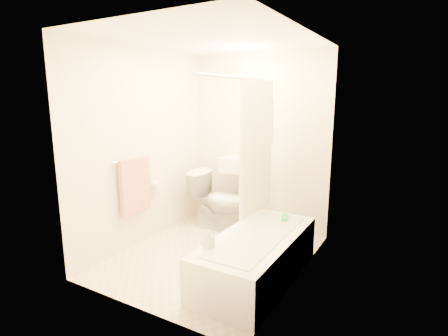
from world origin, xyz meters
The scene contains 17 objects.
floor centered at (0.00, 0.00, 0.00)m, with size 2.40×2.40×0.00m, color beige.
ceiling centered at (0.00, 0.00, 2.40)m, with size 2.40×2.40×0.00m, color white.
wall_back centered at (0.00, 1.20, 1.20)m, with size 2.00×0.02×2.40m, color beige.
wall_left centered at (-1.00, 0.00, 1.20)m, with size 0.02×2.40×2.40m, color beige.
wall_right centered at (1.00, 0.00, 1.20)m, with size 0.02×2.40×2.40m, color beige.
mirror centered at (0.00, 1.18, 1.50)m, with size 0.40×0.03×0.55m, color white.
curtain_rod centered at (0.30, 0.10, 2.00)m, with size 0.03×0.03×1.70m, color silver.
shower_curtain centered at (0.30, 0.50, 1.22)m, with size 0.04×0.80×1.55m, color silver.
towel_bar centered at (-0.96, -0.25, 1.10)m, with size 0.02×0.02×0.60m, color silver.
towel centered at (-0.93, -0.25, 0.78)m, with size 0.06×0.45×0.66m, color #CC7266.
toilet_paper centered at (-0.93, 0.12, 0.70)m, with size 0.12×0.12×0.11m, color white.
toilet centered at (-0.40, 0.80, 0.40)m, with size 0.45×0.81×0.80m, color white.
sink centered at (-0.15, 1.06, 0.54)m, with size 0.55×0.44×1.08m, color white, non-canonical shape.
bathtub centered at (0.65, -0.20, 0.23)m, with size 0.71×1.62×0.46m, color white, non-canonical shape.
bath_mat centered at (0.10, 0.33, 0.01)m, with size 0.67×0.50×0.02m, color #4B231A.
soap_bottle centered at (0.39, -0.69, 0.54)m, with size 0.08×0.08×0.18m, color white.
scrub_brush centered at (0.71, 0.39, 0.48)m, with size 0.06×0.21×0.04m, color green.
Camera 1 is at (2.00, -3.20, 1.81)m, focal length 28.00 mm.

